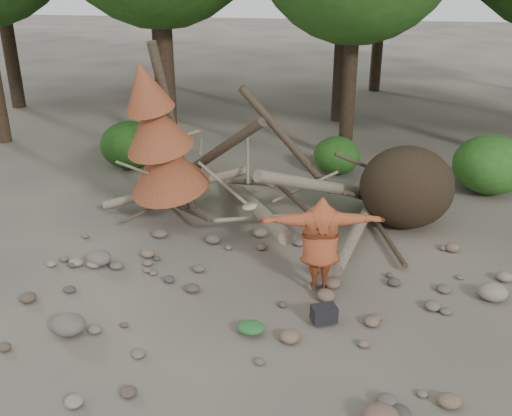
# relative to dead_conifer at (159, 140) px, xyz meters

# --- Properties ---
(ground) EXTENTS (120.00, 120.00, 0.00)m
(ground) POSITION_rel_dead_conifer_xyz_m (3.12, -3.37, -2.11)
(ground) COLOR #514C44
(ground) RESTS_ON ground
(deadfall_pile) EXTENTS (8.55, 5.24, 3.30)m
(deadfall_pile) POSITION_rel_dead_conifer_xyz_m (5.13, 0.87, -1.16)
(deadfall_pile) COLOR #332619
(deadfall_pile) RESTS_ON ground
(dead_conifer) EXTENTS (2.06, 2.16, 4.35)m
(dead_conifer) POSITION_rel_dead_conifer_xyz_m (0.00, 0.00, 0.00)
(dead_conifer) COLOR #4C3F30
(dead_conifer) RESTS_ON ground
(bush_left) EXTENTS (1.80, 1.80, 1.44)m
(bush_left) POSITION_rel_dead_conifer_xyz_m (-2.38, 3.83, -1.39)
(bush_left) COLOR #204D14
(bush_left) RESTS_ON ground
(bush_mid) EXTENTS (1.40, 1.40, 1.12)m
(bush_mid) POSITION_rel_dead_conifer_xyz_m (3.92, 4.43, -1.55)
(bush_mid) COLOR #2A611C
(bush_mid) RESTS_ON ground
(bush_right) EXTENTS (2.00, 2.00, 1.60)m
(bush_right) POSITION_rel_dead_conifer_xyz_m (8.12, 3.63, -1.31)
(bush_right) COLOR #357323
(bush_right) RESTS_ON ground
(frisbee_thrower) EXTENTS (2.72, 1.08, 1.88)m
(frisbee_thrower) POSITION_rel_dead_conifer_xyz_m (3.95, -2.44, -1.09)
(frisbee_thrower) COLOR #A14524
(frisbee_thrower) RESTS_ON ground
(backpack) EXTENTS (0.51, 0.44, 0.29)m
(backpack) POSITION_rel_dead_conifer_xyz_m (4.14, -3.53, -1.97)
(backpack) COLOR black
(backpack) RESTS_ON ground
(cloth_green) EXTENTS (0.48, 0.40, 0.18)m
(cloth_green) POSITION_rel_dead_conifer_xyz_m (2.94, -4.08, -2.02)
(cloth_green) COLOR #29672C
(cloth_green) RESTS_ON ground
(cloth_orange) EXTENTS (0.29, 0.23, 0.10)m
(cloth_orange) POSITION_rel_dead_conifer_xyz_m (4.14, -3.39, -2.06)
(cloth_orange) COLOR #9E531B
(cloth_orange) RESTS_ON ground
(boulder_front_left) EXTENTS (0.58, 0.53, 0.35)m
(boulder_front_left) POSITION_rel_dead_conifer_xyz_m (-0.14, -4.62, -1.94)
(boulder_front_left) COLOR #645E53
(boulder_front_left) RESTS_ON ground
(boulder_mid_right) EXTENTS (0.54, 0.49, 0.33)m
(boulder_mid_right) POSITION_rel_dead_conifer_xyz_m (7.21, -2.17, -1.95)
(boulder_mid_right) COLOR gray
(boulder_mid_right) RESTS_ON ground
(boulder_mid_left) EXTENTS (0.53, 0.47, 0.32)m
(boulder_mid_left) POSITION_rel_dead_conifer_xyz_m (-0.67, -2.25, -1.95)
(boulder_mid_left) COLOR #6A6159
(boulder_mid_left) RESTS_ON ground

